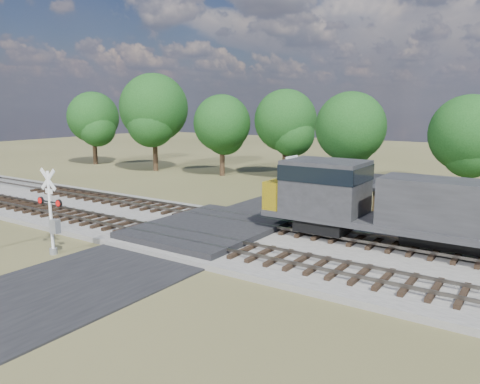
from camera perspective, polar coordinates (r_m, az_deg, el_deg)
The scene contains 10 objects.
ground at distance 27.34m, azimuth -4.26°, elevation -5.42°, with size 160.00×160.00×0.00m, color #454424.
ballast_bed at distance 23.24m, azimuth 16.56°, elevation -8.37°, with size 140.00×10.00×0.30m, color gray.
road at distance 27.33m, azimuth -4.26°, elevation -5.34°, with size 7.00×60.00×0.08m, color black.
crossing_panel at distance 27.64m, azimuth -3.63°, elevation -4.56°, with size 7.00×9.00×0.62m, color #262628.
track_near at distance 23.90m, azimuth -1.33°, elevation -6.73°, with size 140.00×2.60×0.33m.
track_far at distance 27.97m, azimuth 4.61°, elevation -4.18°, with size 140.00×2.60×0.33m.
crossing_signal_near at distance 25.39m, azimuth -21.92°, elevation -3.12°, with size 1.79×0.39×4.44m.
crossing_signal_far at distance 31.32m, azimuth 10.77°, elevation -0.26°, with size 1.68×0.36×4.17m.
equipment_shed at distance 29.82m, azimuth 20.14°, elevation -1.83°, with size 4.61×4.61×2.86m.
treeline at distance 41.14m, azimuth 23.00°, elevation 8.32°, with size 81.99×10.85×11.82m.
Camera 1 is at (16.31, -20.62, 7.51)m, focal length 35.00 mm.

